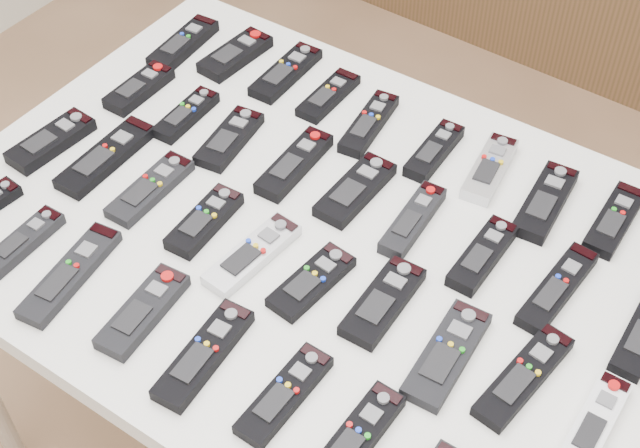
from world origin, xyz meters
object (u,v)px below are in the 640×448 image
Objects in this scene: remote_12 at (229,139)px; remote_31 at (70,274)px; remote_2 at (286,72)px; remote_15 at (413,220)px; remote_30 at (23,242)px; remote_20 at (106,157)px; remote_34 at (284,395)px; remote_3 at (328,96)px; table at (320,256)px; remote_7 at (545,202)px; remote_25 at (383,302)px; remote_14 at (355,190)px; remote_17 at (557,288)px; remote_6 at (490,169)px; remote_8 at (614,220)px; remote_1 at (235,55)px; remote_26 at (447,354)px; remote_10 at (139,88)px; remote_0 at (183,44)px; remote_23 at (252,255)px; remote_4 at (369,124)px; remote_22 at (205,221)px; remote_16 at (483,255)px; remote_11 at (186,115)px; remote_21 at (150,189)px; remote_33 at (204,354)px; remote_13 at (294,164)px; remote_19 at (51,141)px; remote_5 at (434,151)px; remote_28 at (594,424)px; remote_32 at (143,311)px; remote_24 at (312,282)px; remote_27 at (524,376)px.

remote_31 is at bearing -99.02° from remote_12.
remote_12 is (0.03, -0.22, 0.00)m from remote_2.
remote_30 is at bearing -145.00° from remote_15.
remote_20 is 0.59m from remote_34.
table is at bearing -58.46° from remote_3.
remote_15 is at bearing -139.70° from remote_7.
remote_25 is at bearing 20.67° from remote_30.
remote_17 is (0.37, -0.01, -0.00)m from remote_14.
remote_6 is at bearing 88.33° from remote_34.
remote_8 is 0.33m from remote_15.
remote_1 is 0.37m from remote_20.
remote_1 is 0.87× the size of remote_26.
remote_10 is 0.73× the size of remote_20.
remote_0 and remote_7 have the same top height.
remote_26 is at bearing 14.44° from remote_30.
remote_0 is 0.59m from remote_23.
remote_4 is (0.33, -0.03, -0.00)m from remote_1.
remote_22 is 0.29m from remote_30.
remote_0 is 1.16× the size of remote_22.
remote_12 is at bearing -179.05° from remote_16.
remote_11 reaches higher than remote_21.
remote_30 is 0.38m from remote_33.
remote_20 is 0.35m from remote_23.
remote_13 is at bearing -73.31° from remote_3.
remote_10 reaches higher than remote_34.
remote_16 is at bearing -74.05° from remote_6.
remote_11 is at bearing -157.41° from remote_4.
remote_14 is 0.45m from remote_20.
remote_0 is 1.09× the size of remote_19.
remote_26 is at bearing -27.14° from remote_12.
remote_13 reaches higher than remote_21.
remote_6 reaches higher than remote_31.
remote_12 is at bearing -143.95° from remote_4.
remote_3 is 0.74× the size of remote_31.
table is 8.20× the size of remote_5.
remote_28 is at bearing -10.04° from table.
remote_1 is 0.96× the size of remote_25.
remote_4 reaches higher than remote_34.
remote_32 is (-0.19, -0.56, 0.00)m from remote_5.
remote_17 is (0.74, 0.00, -0.00)m from remote_11.
remote_30 is at bearing -149.61° from remote_24.
remote_22 is at bearing -53.93° from remote_1.
remote_10 and remote_22 have the same top height.
remote_27 is (0.23, -0.36, -0.00)m from remote_6.
remote_32 is (-0.24, -0.39, -0.00)m from remote_15.
remote_27 is 0.70m from remote_31.
remote_14 is at bearing 141.05° from remote_26.
remote_1 is 1.08× the size of remote_10.
remote_21 is 0.26m from remote_32.
remote_16 is (0.32, -0.17, 0.00)m from remote_4.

